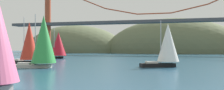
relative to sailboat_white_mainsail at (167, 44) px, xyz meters
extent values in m
plane|color=navy|center=(-11.99, -28.45, -4.07)|extent=(360.00, 360.00, 0.00)
ellipsoid|color=#5B6647|center=(-6.99, 106.55, -4.07)|extent=(78.34, 44.00, 38.87)
ellipsoid|color=#5B6647|center=(-66.99, 106.55, -4.07)|extent=(64.87, 44.00, 33.64)
cylinder|color=#A34228|center=(-62.65, 66.55, 13.84)|extent=(2.80, 2.80, 35.81)
cube|color=#47474C|center=(-11.99, 66.55, 10.22)|extent=(137.31, 6.00, 1.20)
cylinder|color=#A34228|center=(-40.94, 66.55, 19.65)|extent=(14.67, 0.50, 6.51)
cylinder|color=#A34228|center=(-26.47, 66.55, 15.11)|extent=(14.57, 0.50, 3.51)
cylinder|color=#A34228|center=(-11.99, 66.55, 13.60)|extent=(14.47, 0.50, 0.50)
cylinder|color=#A34228|center=(2.48, 66.55, 15.11)|extent=(14.57, 0.50, 3.51)
cube|color=black|center=(-1.60, -0.87, -3.72)|extent=(6.39, 4.65, 0.69)
cube|color=beige|center=(-2.58, -1.41, -3.20)|extent=(2.44, 2.23, 0.36)
cylinder|color=#B2B2B7|center=(-1.05, -0.57, 0.44)|extent=(0.14, 0.14, 7.64)
cone|color=white|center=(0.15, 0.08, 0.33)|extent=(5.27, 5.27, 6.82)
cube|color=black|center=(-30.72, 0.55, -3.76)|extent=(6.99, 3.17, 0.62)
cube|color=beige|center=(-31.91, 0.75, -3.27)|extent=(2.39, 1.93, 0.36)
cylinder|color=#B2B2B7|center=(-30.05, 0.44, 1.22)|extent=(0.14, 0.14, 9.33)
cone|color=red|center=(-28.59, 0.19, 0.80)|extent=(4.39, 4.39, 7.89)
cube|color=black|center=(-36.40, 23.85, -3.76)|extent=(4.65, 7.06, 0.62)
cube|color=beige|center=(-36.96, 22.72, -3.27)|extent=(2.17, 2.60, 0.36)
cylinder|color=#B2B2B7|center=(-36.09, 24.48, 0.93)|extent=(0.14, 0.14, 8.76)
cone|color=#B21423|center=(-35.41, 25.87, 0.45)|extent=(6.42, 6.42, 7.18)
cube|color=#B7B2A8|center=(-22.17, -8.80, -3.79)|extent=(6.95, 3.51, 0.55)
cube|color=beige|center=(-23.33, -9.09, -3.34)|extent=(2.43, 1.95, 0.36)
cylinder|color=#B2B2B7|center=(-21.52, -8.64, 0.83)|extent=(0.14, 0.14, 8.69)
cone|color=green|center=(-20.10, -8.28, 0.88)|extent=(5.18, 5.18, 8.20)
camera|label=1|loc=(4.87, -50.02, -0.40)|focal=44.12mm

